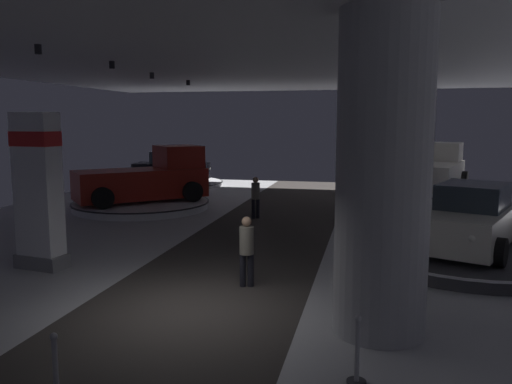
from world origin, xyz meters
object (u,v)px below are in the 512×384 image
at_px(column_right, 383,176).
at_px(visitor_walking_near, 247,247).
at_px(visitor_walking_far, 256,195).
at_px(brand_sign_pylon, 38,189).
at_px(display_car_deep_left, 172,168).
at_px(display_platform_mid_right, 469,254).
at_px(display_platform_deep_right, 434,192).
at_px(display_car_mid_right, 471,220).
at_px(display_platform_far_left, 141,205).
at_px(pickup_truck_deep_right, 436,171).
at_px(pickup_truck_far_left, 148,179).
at_px(display_platform_deep_left, 173,183).

distance_m(column_right, visitor_walking_near, 3.87).
height_order(visitor_walking_near, visitor_walking_far, same).
bearing_deg(visitor_walking_near, brand_sign_pylon, 176.61).
bearing_deg(visitor_walking_far, display_car_deep_left, 128.39).
bearing_deg(brand_sign_pylon, display_platform_mid_right, 15.95).
bearing_deg(display_platform_deep_right, visitor_walking_near, -109.78).
height_order(column_right, visitor_walking_far, column_right).
distance_m(display_car_mid_right, visitor_walking_near, 6.24).
relative_size(display_platform_far_left, display_platform_deep_right, 1.00).
relative_size(display_platform_mid_right, visitor_walking_far, 3.62).
relative_size(column_right, pickup_truck_deep_right, 0.97).
bearing_deg(display_car_deep_left, visitor_walking_far, -51.61).
bearing_deg(pickup_truck_deep_right, display_car_mid_right, -92.47).
bearing_deg(display_platform_far_left, display_car_deep_left, 102.51).
relative_size(display_platform_mid_right, display_car_deep_left, 1.30).
relative_size(brand_sign_pylon, pickup_truck_far_left, 0.73).
bearing_deg(visitor_walking_far, brand_sign_pylon, -116.46).
xyz_separation_m(display_platform_mid_right, visitor_walking_near, (-5.22, -3.35, 0.71)).
xyz_separation_m(brand_sign_pylon, visitor_walking_far, (3.79, 7.62, -1.10)).
distance_m(display_platform_mid_right, display_platform_deep_right, 12.50).
bearing_deg(display_platform_mid_right, display_platform_deep_right, 87.83).
height_order(brand_sign_pylon, display_platform_mid_right, brand_sign_pylon).
bearing_deg(display_platform_deep_right, pickup_truck_far_left, -151.70).
relative_size(brand_sign_pylon, display_platform_deep_right, 0.68).
relative_size(display_platform_deep_right, display_platform_deep_left, 0.99).
bearing_deg(column_right, pickup_truck_far_left, 130.22).
relative_size(display_platform_far_left, visitor_walking_far, 3.59).
distance_m(brand_sign_pylon, display_platform_far_left, 9.01).
relative_size(display_platform_mid_right, display_platform_deep_left, 1.00).
xyz_separation_m(display_platform_deep_right, visitor_walking_near, (-5.70, -15.84, 0.75)).
height_order(column_right, display_platform_far_left, column_right).
distance_m(column_right, display_platform_far_left, 14.78).
bearing_deg(pickup_truck_deep_right, display_car_deep_left, 178.10).
bearing_deg(display_platform_mid_right, brand_sign_pylon, -164.05).
distance_m(display_platform_deep_right, display_car_deep_left, 14.23).
xyz_separation_m(pickup_truck_far_left, display_platform_deep_left, (-1.89, 7.39, -1.11)).
bearing_deg(visitor_walking_far, display_platform_deep_left, 128.25).
distance_m(display_platform_far_left, visitor_walking_near, 11.32).
relative_size(display_platform_deep_left, display_car_deep_left, 1.30).
height_order(display_platform_far_left, pickup_truck_deep_right, pickup_truck_deep_right).
relative_size(visitor_walking_near, visitor_walking_far, 1.00).
bearing_deg(display_car_mid_right, pickup_truck_far_left, 153.57).
bearing_deg(display_platform_far_left, display_platform_deep_right, 28.61).
xyz_separation_m(pickup_truck_deep_right, display_platform_deep_left, (-14.24, 0.48, -1.06)).
relative_size(display_car_mid_right, display_platform_deep_left, 0.79).
xyz_separation_m(brand_sign_pylon, pickup_truck_deep_right, (11.18, 15.83, -0.80)).
height_order(display_car_mid_right, display_platform_deep_right, display_car_mid_right).
bearing_deg(display_car_mid_right, display_car_deep_left, 136.01).
relative_size(brand_sign_pylon, display_car_mid_right, 0.85).
distance_m(pickup_truck_deep_right, visitor_walking_near, 17.16).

